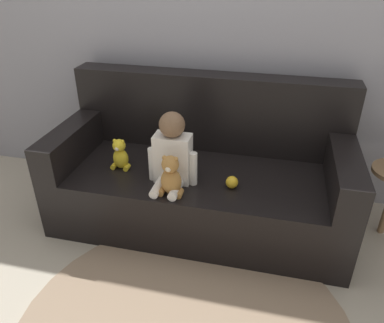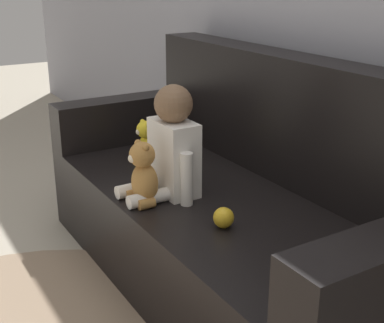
{
  "view_description": "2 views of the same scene",
  "coord_description": "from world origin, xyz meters",
  "px_view_note": "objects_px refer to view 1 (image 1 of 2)",
  "views": [
    {
      "loc": [
        0.43,
        -2.03,
        1.62
      ],
      "look_at": [
        -0.02,
        -0.14,
        0.53
      ],
      "focal_mm": 35.0,
      "sensor_mm": 36.0,
      "label": 1
    },
    {
      "loc": [
        1.61,
        -1.13,
        1.25
      ],
      "look_at": [
        -0.04,
        -0.14,
        0.56
      ],
      "focal_mm": 50.0,
      "sensor_mm": 36.0,
      "label": 2
    }
  ],
  "objects_px": {
    "teddy_bear_brown": "(171,176)",
    "toy_ball": "(232,182)",
    "person_baby": "(172,153)",
    "couch": "(202,174)",
    "plush_toy_side": "(120,155)"
  },
  "relations": [
    {
      "from": "teddy_bear_brown",
      "to": "toy_ball",
      "type": "xyz_separation_m",
      "value": [
        0.33,
        0.14,
        -0.08
      ]
    },
    {
      "from": "toy_ball",
      "to": "teddy_bear_brown",
      "type": "bearing_deg",
      "value": -156.42
    },
    {
      "from": "person_baby",
      "to": "toy_ball",
      "type": "bearing_deg",
      "value": 0.84
    },
    {
      "from": "couch",
      "to": "person_baby",
      "type": "bearing_deg",
      "value": -117.51
    },
    {
      "from": "couch",
      "to": "teddy_bear_brown",
      "type": "height_order",
      "value": "couch"
    },
    {
      "from": "teddy_bear_brown",
      "to": "plush_toy_side",
      "type": "relative_size",
      "value": 1.21
    },
    {
      "from": "person_baby",
      "to": "plush_toy_side",
      "type": "height_order",
      "value": "person_baby"
    },
    {
      "from": "teddy_bear_brown",
      "to": "plush_toy_side",
      "type": "xyz_separation_m",
      "value": [
        -0.39,
        0.21,
        -0.02
      ]
    },
    {
      "from": "person_baby",
      "to": "teddy_bear_brown",
      "type": "bearing_deg",
      "value": -78.03
    },
    {
      "from": "couch",
      "to": "toy_ball",
      "type": "xyz_separation_m",
      "value": [
        0.23,
        -0.24,
        0.12
      ]
    },
    {
      "from": "plush_toy_side",
      "to": "toy_ball",
      "type": "xyz_separation_m",
      "value": [
        0.72,
        -0.06,
        -0.06
      ]
    },
    {
      "from": "plush_toy_side",
      "to": "toy_ball",
      "type": "bearing_deg",
      "value": -5.08
    },
    {
      "from": "couch",
      "to": "teddy_bear_brown",
      "type": "xyz_separation_m",
      "value": [
        -0.1,
        -0.38,
        0.2
      ]
    },
    {
      "from": "teddy_bear_brown",
      "to": "toy_ball",
      "type": "bearing_deg",
      "value": 23.58
    },
    {
      "from": "couch",
      "to": "person_baby",
      "type": "distance_m",
      "value": 0.39
    }
  ]
}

